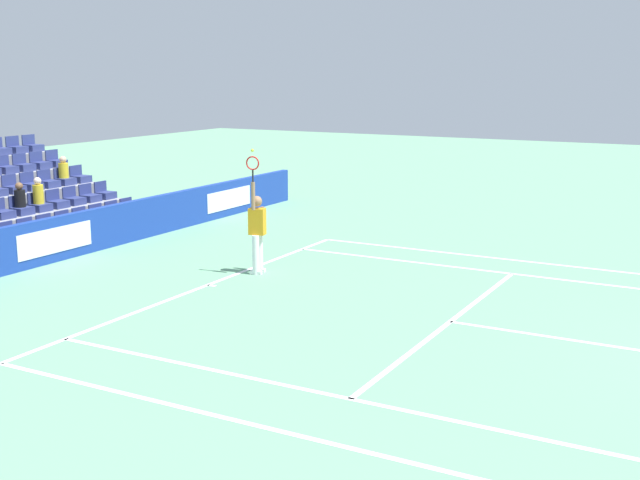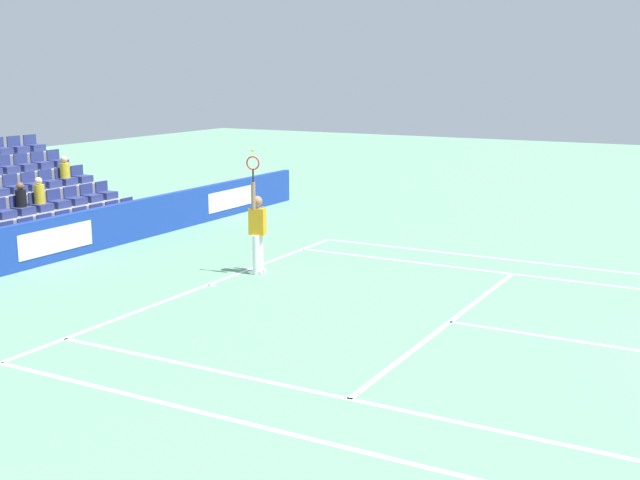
{
  "view_description": "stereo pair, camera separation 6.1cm",
  "coord_description": "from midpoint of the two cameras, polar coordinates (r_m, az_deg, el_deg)",
  "views": [
    {
      "loc": [
        13.82,
        -1.6,
        4.54
      ],
      "look_at": [
        -0.71,
        -9.52,
        1.1
      ],
      "focal_mm": 45.95,
      "sensor_mm": 36.0,
      "label": 1
    },
    {
      "loc": [
        13.79,
        -1.55,
        4.54
      ],
      "look_at": [
        -0.71,
        -9.52,
        1.1
      ],
      "focal_mm": 45.95,
      "sensor_mm": 36.0,
      "label": 2
    }
  ],
  "objects": [
    {
      "name": "tennis_player",
      "position": [
        18.51,
        -4.49,
        0.66
      ],
      "size": [
        0.53,
        0.4,
        2.85
      ],
      "color": "white",
      "rests_on": "ground"
    },
    {
      "name": "line_centre_mark",
      "position": [
        17.76,
        -7.66,
        -3.16
      ],
      "size": [
        0.1,
        0.2,
        0.01
      ],
      "primitive_type": "cube",
      "color": "white",
      "rests_on": "ground"
    },
    {
      "name": "line_singles_sideline_left",
      "position": [
        11.56,
        4.04,
        -11.4
      ],
      "size": [
        0.1,
        11.89,
        0.01
      ],
      "primitive_type": "cube",
      "color": "white",
      "rests_on": "ground"
    },
    {
      "name": "line_service",
      "position": [
        15.31,
        8.94,
        -5.64
      ],
      "size": [
        8.23,
        0.1,
        0.01
      ],
      "primitive_type": "cube",
      "color": "white",
      "rests_on": "ground"
    },
    {
      "name": "line_baseline",
      "position": [
        17.82,
        -7.92,
        -3.11
      ],
      "size": [
        10.97,
        0.1,
        0.01
      ],
      "primitive_type": "cube",
      "color": "white",
      "rests_on": "ground"
    },
    {
      "name": "sponsor_barrier",
      "position": [
        20.69,
        -18.22,
        0.02
      ],
      "size": [
        21.79,
        0.22,
        1.09
      ],
      "color": "#193899",
      "rests_on": "ground"
    },
    {
      "name": "line_singles_sideline_right",
      "position": [
        18.99,
        14.45,
        -2.45
      ],
      "size": [
        0.1,
        11.89,
        0.01
      ],
      "primitive_type": "cube",
      "color": "white",
      "rests_on": "ground"
    },
    {
      "name": "line_doubles_sideline_left",
      "position": [
        10.43,
        0.81,
        -14.03
      ],
      "size": [
        0.1,
        11.89,
        0.01
      ],
      "primitive_type": "cube",
      "color": "white",
      "rests_on": "ground"
    },
    {
      "name": "line_doubles_sideline_right",
      "position": [
        20.29,
        15.42,
        -1.6
      ],
      "size": [
        0.1,
        11.89,
        0.01
      ],
      "primitive_type": "cube",
      "color": "white",
      "rests_on": "ground"
    },
    {
      "name": "line_centre_service",
      "position": [
        14.62,
        20.91,
        -7.14
      ],
      "size": [
        0.1,
        6.4,
        0.01
      ],
      "primitive_type": "cube",
      "color": "white",
      "rests_on": "ground"
    }
  ]
}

